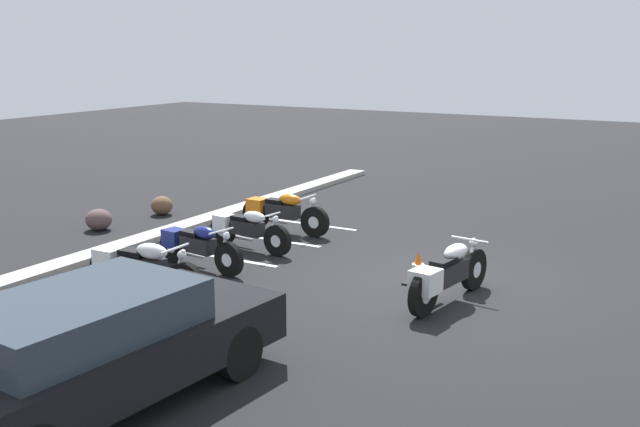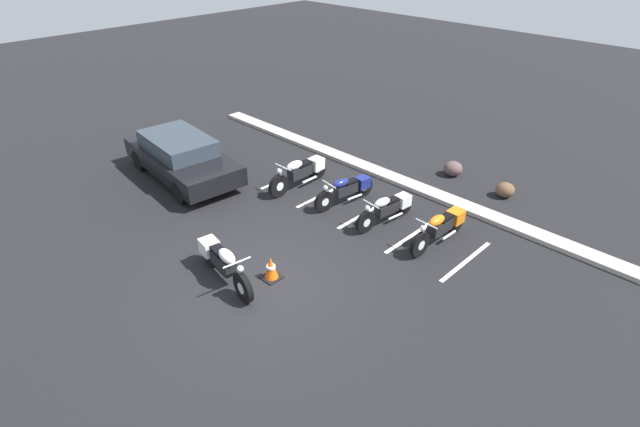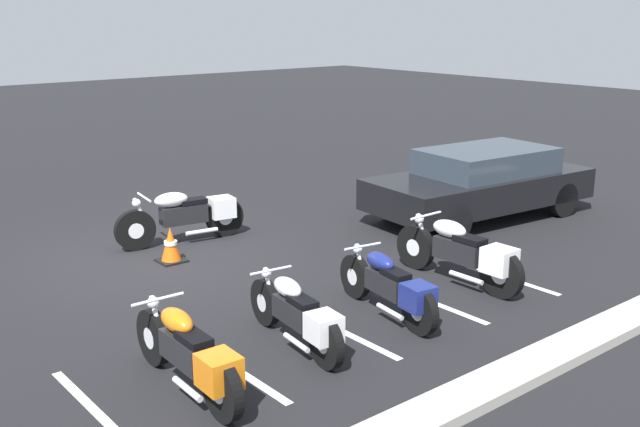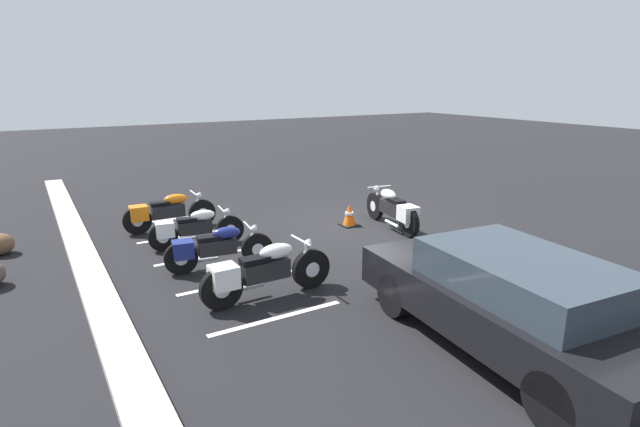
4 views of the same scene
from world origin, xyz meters
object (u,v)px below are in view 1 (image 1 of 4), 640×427
parked_bike_2 (245,228)px  landscape_rock_0 (162,205)px  parked_bike_0 (139,267)px  traffic_cone (418,269)px  car_black (91,347)px  parked_bike_1 (196,245)px  motorcycle_white_featured (446,274)px  parked_bike_3 (280,211)px  landscape_rock_1 (99,220)px

parked_bike_2 → landscape_rock_0: parked_bike_2 is taller
parked_bike_0 → traffic_cone: 4.39m
parked_bike_0 → landscape_rock_0: parked_bike_0 is taller
parked_bike_0 → car_black: size_ratio=0.50×
parked_bike_1 → landscape_rock_0: parked_bike_1 is taller
motorcycle_white_featured → parked_bike_3: 5.21m
parked_bike_2 → car_black: (-6.01, -2.27, 0.27)m
motorcycle_white_featured → car_black: bearing=165.5°
parked_bike_2 → traffic_cone: bearing=1.4°
traffic_cone → landscape_rock_0: bearing=75.1°
parked_bike_1 → landscape_rock_1: bearing=170.3°
landscape_rock_1 → traffic_cone: 7.19m
motorcycle_white_featured → parked_bike_3: size_ratio=1.05×
parked_bike_2 → car_black: 6.43m
car_black → parked_bike_2: bearing=26.0°
motorcycle_white_featured → parked_bike_1: 4.42m
motorcycle_white_featured → landscape_rock_1: (0.80, 7.93, -0.24)m
landscape_rock_1 → car_black: bearing=-134.6°
parked_bike_0 → landscape_rock_1: (2.77, 3.72, -0.24)m
parked_bike_3 → traffic_cone: size_ratio=3.84×
landscape_rock_1 → parked_bike_1: bearing=-108.3°
parked_bike_2 → landscape_rock_0: (1.51, 3.39, -0.19)m
motorcycle_white_featured → parked_bike_0: parked_bike_0 is taller
parked_bike_2 → landscape_rock_1: 3.56m
parked_bike_1 → traffic_cone: parked_bike_1 is taller
parked_bike_0 → parked_bike_2: (3.04, 0.17, -0.06)m
parked_bike_1 → car_black: size_ratio=0.44×
motorcycle_white_featured → parked_bike_1: motorcycle_white_featured is taller
car_black → traffic_cone: (5.66, -1.36, -0.43)m
parked_bike_2 → landscape_rock_0: bearing=162.9°
landscape_rock_1 → parked_bike_3: bearing=-62.7°
landscape_rock_0 → landscape_rock_1: (-1.78, 0.16, 0.01)m
car_black → landscape_rock_1: (5.74, 5.82, -0.46)m
parked_bike_1 → traffic_cone: 3.83m
motorcycle_white_featured → car_black: car_black is taller
car_black → landscape_rock_0: car_black is taller
motorcycle_white_featured → car_black: 5.37m
parked_bike_3 → car_black: car_black is taller
parked_bike_2 → parked_bike_1: bearing=-84.3°
parked_bike_3 → landscape_rock_1: 3.82m
traffic_cone → motorcycle_white_featured: bearing=-134.2°
parked_bike_2 → traffic_cone: parked_bike_2 is taller
parked_bike_0 → parked_bike_1: size_ratio=1.13×
motorcycle_white_featured → landscape_rock_0: bearing=80.2°
parked_bike_0 → parked_bike_1: (1.61, 0.20, -0.05)m
car_black → landscape_rock_0: size_ratio=8.55×
parked_bike_1 → car_black: (-4.58, -2.30, 0.27)m
motorcycle_white_featured → car_black: (-4.94, 2.10, 0.22)m
car_black → landscape_rock_1: 8.19m
parked_bike_1 → car_black: bearing=-54.7°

